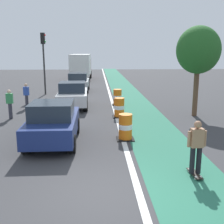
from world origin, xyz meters
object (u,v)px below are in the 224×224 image
at_px(traffic_barrel_back, 117,97).
at_px(pedestrian_crossing, 26,95).
at_px(traffic_light_corner, 44,53).
at_px(skateboarder_on_lane, 196,147).
at_px(parked_sedan_nearest, 53,123).
at_px(pedestrian_waiting, 10,103).
at_px(traffic_barrel_mid, 119,108).
at_px(street_tree_sidewalk, 198,51).
at_px(parked_sedan_second, 73,95).
at_px(parked_sedan_third, 78,82).
at_px(traffic_barrel_front, 125,127).
at_px(delivery_truck_down_block, 81,65).

bearing_deg(traffic_barrel_back, pedestrian_crossing, -172.18).
distance_m(traffic_barrel_back, traffic_light_corner, 8.29).
xyz_separation_m(skateboarder_on_lane, parked_sedan_nearest, (-4.67, 3.35, -0.08)).
bearing_deg(pedestrian_waiting, traffic_barrel_back, 30.79).
relative_size(traffic_barrel_mid, street_tree_sidewalk, 0.22).
distance_m(skateboarder_on_lane, pedestrian_waiting, 10.76).
height_order(parked_sedan_second, pedestrian_crossing, parked_sedan_second).
bearing_deg(traffic_light_corner, pedestrian_waiting, -92.15).
distance_m(skateboarder_on_lane, traffic_barrel_back, 11.34).
xyz_separation_m(parked_sedan_third, traffic_light_corner, (-2.70, -1.70, 2.67)).
bearing_deg(traffic_barrel_front, street_tree_sidewalk, 43.61).
distance_m(skateboarder_on_lane, delivery_truck_down_block, 28.66).
bearing_deg(traffic_barrel_front, traffic_light_corner, 113.64).
bearing_deg(parked_sedan_third, parked_sedan_second, -89.06).
height_order(parked_sedan_second, traffic_barrel_mid, parked_sedan_second).
height_order(parked_sedan_second, traffic_barrel_back, parked_sedan_second).
bearing_deg(pedestrian_waiting, traffic_barrel_front, -33.94).
xyz_separation_m(parked_sedan_second, traffic_barrel_front, (2.76, -6.97, -0.30)).
xyz_separation_m(parked_sedan_nearest, traffic_barrel_front, (2.94, 0.24, -0.30)).
bearing_deg(parked_sedan_second, parked_sedan_third, 90.94).
height_order(parked_sedan_nearest, street_tree_sidewalk, street_tree_sidewalk).
relative_size(parked_sedan_third, traffic_light_corner, 0.81).
bearing_deg(parked_sedan_second, traffic_light_corner, 115.96).
bearing_deg(traffic_light_corner, parked_sedan_second, -64.04).
distance_m(traffic_light_corner, street_tree_sidewalk, 13.16).
bearing_deg(pedestrian_waiting, delivery_truck_down_block, 82.40).
relative_size(skateboarder_on_lane, traffic_barrel_front, 1.55).
height_order(skateboarder_on_lane, pedestrian_waiting, skateboarder_on_lane).
distance_m(pedestrian_crossing, street_tree_sidewalk, 10.82).
xyz_separation_m(traffic_barrel_back, street_tree_sidewalk, (4.18, -3.44, 3.14)).
height_order(parked_sedan_nearest, pedestrian_waiting, parked_sedan_nearest).
distance_m(traffic_barrel_back, pedestrian_waiting, 7.14).
distance_m(traffic_barrel_front, traffic_light_corner, 14.24).
xyz_separation_m(parked_sedan_nearest, parked_sedan_second, (0.18, 7.21, 0.00)).
bearing_deg(traffic_barrel_mid, pedestrian_crossing, 154.55).
bearing_deg(street_tree_sidewalk, delivery_truck_down_block, 110.29).
relative_size(parked_sedan_third, pedestrian_waiting, 2.56).
bearing_deg(parked_sedan_third, skateboarder_on_lane, -75.66).
relative_size(parked_sedan_second, traffic_light_corner, 0.82).
relative_size(skateboarder_on_lane, delivery_truck_down_block, 0.22).
xyz_separation_m(parked_sedan_nearest, traffic_barrel_back, (3.16, 7.88, -0.30)).
xyz_separation_m(parked_sedan_second, parked_sedan_third, (-0.12, 7.49, 0.00)).
relative_size(delivery_truck_down_block, street_tree_sidewalk, 1.53).
relative_size(skateboarder_on_lane, pedestrian_crossing, 1.05).
bearing_deg(pedestrian_waiting, skateboarder_on_lane, -44.76).
relative_size(parked_sedan_second, traffic_barrel_back, 3.81).
relative_size(pedestrian_crossing, pedestrian_waiting, 1.00).
bearing_deg(traffic_barrel_front, parked_sedan_second, 111.65).
bearing_deg(traffic_light_corner, street_tree_sidewalk, -40.64).
bearing_deg(traffic_barrel_mid, traffic_barrel_front, -90.87).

